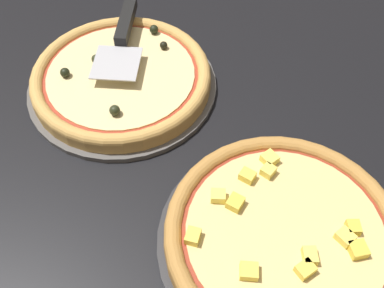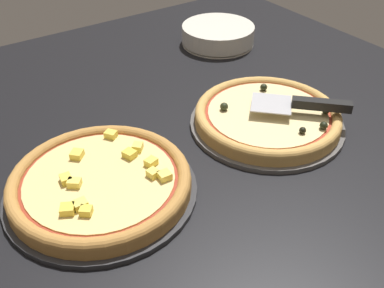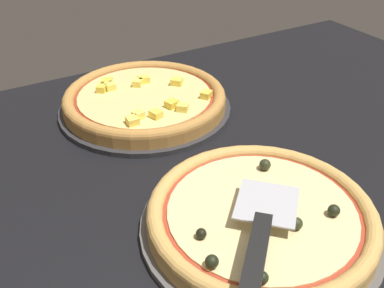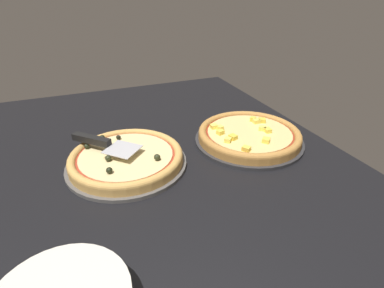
% 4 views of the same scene
% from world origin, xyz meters
% --- Properties ---
extents(ground_plane, '(1.46, 1.19, 0.04)m').
position_xyz_m(ground_plane, '(0.00, 0.00, -0.02)').
color(ground_plane, black).
extents(pizza_pan_front, '(0.34, 0.34, 0.01)m').
position_xyz_m(pizza_pan_front, '(-0.03, -0.04, 0.01)').
color(pizza_pan_front, '#565451').
rests_on(pizza_pan_front, ground_plane).
extents(pizza_front, '(0.32, 0.32, 0.04)m').
position_xyz_m(pizza_front, '(-0.03, -0.04, 0.03)').
color(pizza_front, tan).
rests_on(pizza_front, pizza_pan_front).
extents(pizza_pan_back, '(0.35, 0.35, 0.01)m').
position_xyz_m(pizza_pan_back, '(-0.02, 0.36, 0.01)').
color(pizza_pan_back, '#2D2D30').
rests_on(pizza_pan_back, ground_plane).
extents(pizza_back, '(0.33, 0.33, 0.04)m').
position_xyz_m(pizza_back, '(-0.02, 0.36, 0.03)').
color(pizza_back, '#B77F3D').
rests_on(pizza_back, pizza_pan_back).
extents(serving_spatula, '(0.18, 0.18, 0.02)m').
position_xyz_m(serving_spatula, '(-0.09, -0.10, 0.06)').
color(serving_spatula, '#B7B7BC').
rests_on(serving_spatula, pizza_front).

